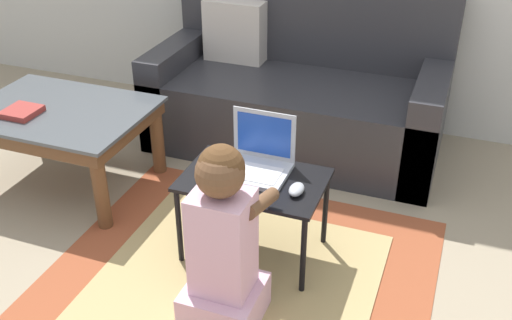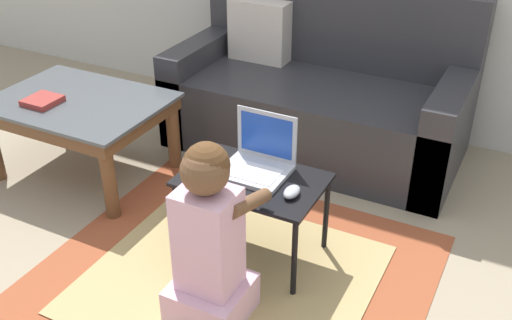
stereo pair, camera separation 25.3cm
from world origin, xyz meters
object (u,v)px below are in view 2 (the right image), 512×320
(couch, at_px, (318,96))
(computer_mouse, at_px, (292,192))
(laptop_desk, at_px, (252,187))
(laptop, at_px, (257,163))
(book_on_table, at_px, (42,101))
(person_seated, at_px, (209,242))
(coffee_table, at_px, (80,112))

(couch, relative_size, computer_mouse, 16.78)
(laptop_desk, bearing_deg, computer_mouse, -12.97)
(laptop_desk, relative_size, computer_mouse, 6.16)
(laptop, xyz_separation_m, book_on_table, (-1.25, 0.03, 0.02))
(computer_mouse, bearing_deg, laptop, 152.84)
(laptop, relative_size, computer_mouse, 2.88)
(couch, height_order, computer_mouse, couch)
(couch, distance_m, book_on_table, 1.51)
(couch, relative_size, person_seated, 2.13)
(laptop, distance_m, computer_mouse, 0.24)
(laptop, height_order, person_seated, person_seated)
(coffee_table, height_order, laptop, laptop)
(couch, xyz_separation_m, laptop_desk, (0.14, -1.09, 0.04))
(person_seated, bearing_deg, computer_mouse, 65.99)
(book_on_table, bearing_deg, person_seated, -21.35)
(laptop, height_order, computer_mouse, laptop)
(coffee_table, height_order, computer_mouse, coffee_table)
(couch, bearing_deg, coffee_table, -138.23)
(couch, height_order, laptop_desk, couch)
(person_seated, bearing_deg, laptop_desk, 95.20)
(couch, relative_size, coffee_table, 1.85)
(book_on_table, bearing_deg, computer_mouse, -5.34)
(laptop, bearing_deg, couch, 97.17)
(coffee_table, height_order, person_seated, person_seated)
(computer_mouse, height_order, person_seated, person_seated)
(computer_mouse, bearing_deg, person_seated, -114.01)
(laptop, distance_m, person_seated, 0.49)
(couch, xyz_separation_m, laptop, (0.13, -1.03, 0.13))
(laptop_desk, distance_m, person_seated, 0.42)
(coffee_table, xyz_separation_m, laptop, (1.12, -0.14, 0.07))
(coffee_table, bearing_deg, laptop_desk, -10.35)
(coffee_table, relative_size, book_on_table, 5.39)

